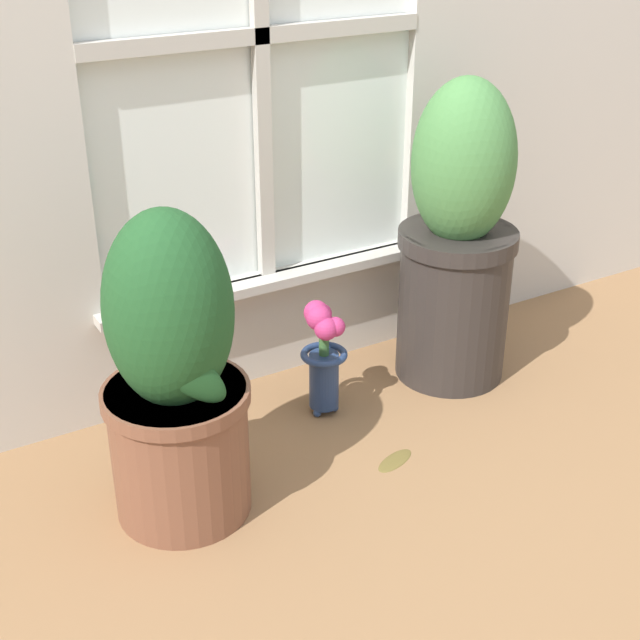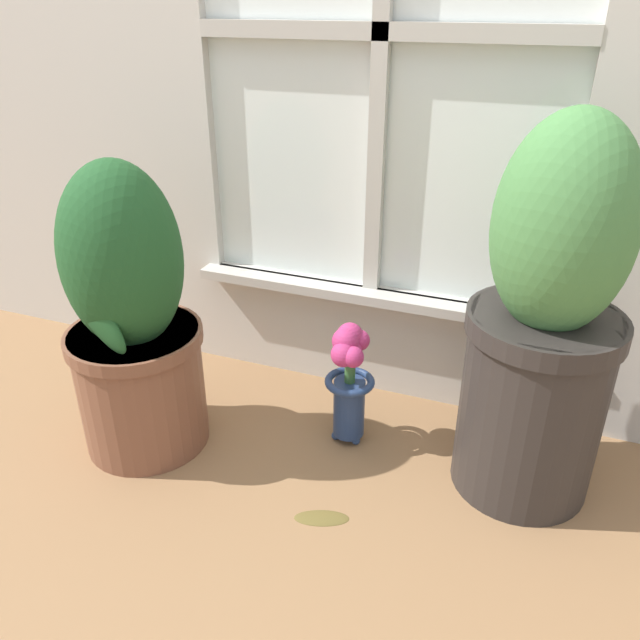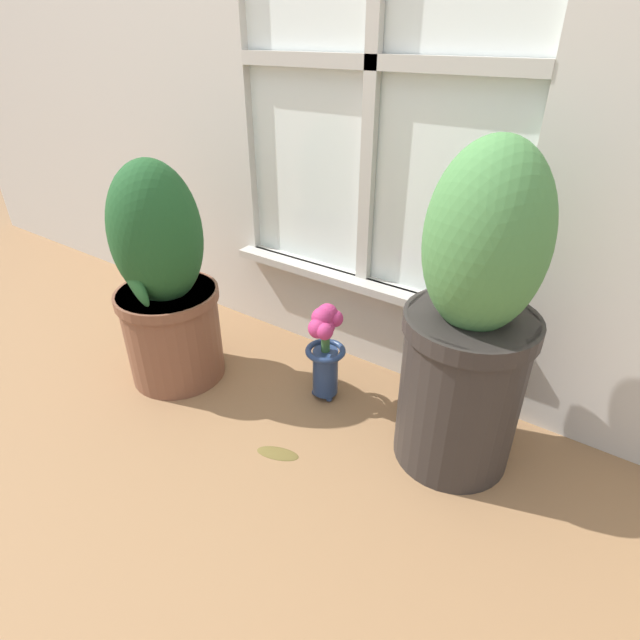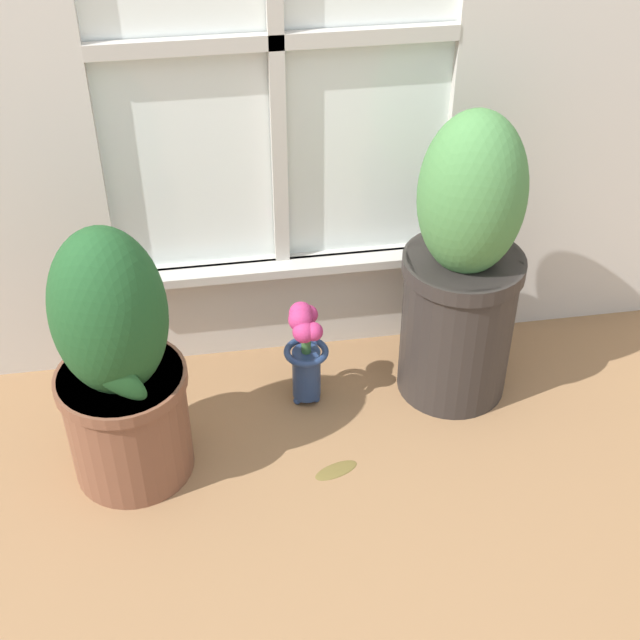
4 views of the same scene
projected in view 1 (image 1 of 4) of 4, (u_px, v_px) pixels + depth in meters
name	position (u px, v px, depth m)	size (l,w,h in m)	color
ground_plane	(390.00, 484.00, 1.91)	(10.00, 10.00, 0.00)	olive
potted_plant_left	(175.00, 380.00, 1.71)	(0.29, 0.29, 0.65)	brown
potted_plant_right	(458.00, 242.00, 2.18)	(0.29, 0.29, 0.77)	#2D2826
flower_vase	(323.00, 348.00, 2.09)	(0.11, 0.11, 0.29)	navy
fallen_leaf	(395.00, 459.00, 1.99)	(0.12, 0.08, 0.01)	brown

